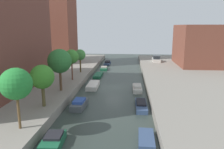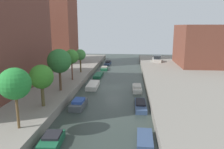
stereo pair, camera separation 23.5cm
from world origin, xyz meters
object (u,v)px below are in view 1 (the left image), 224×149
Objects in this scene: moored_boat_left_4 at (104,68)px; moored_boat_right_2 at (137,88)px; moored_boat_left_1 at (79,104)px; moored_boat_left_2 at (93,85)px; parked_car at (156,59)px; moored_boat_right_0 at (146,139)px; moored_boat_left_0 at (53,141)px; street_tree_0 at (16,84)px; street_tree_1 at (42,77)px; street_tree_4 at (80,55)px; moored_boat_left_5 at (107,63)px; low_block_right at (201,45)px; moored_boat_left_3 at (98,75)px; street_tree_2 at (60,61)px; apartment_tower_far at (51,4)px; moored_boat_right_1 at (141,105)px; street_tree_3 at (72,57)px.

moored_boat_right_2 is (6.82, -15.48, 0.12)m from moored_boat_left_4.
moored_boat_left_1 reaches higher than moored_boat_left_2.
moored_boat_right_0 is at bearing -97.65° from parked_car.
parked_car is 39.53m from moored_boat_left_0.
street_tree_0 is 18.83m from moored_boat_right_2.
street_tree_1 is 1.06× the size of street_tree_4.
street_tree_4 reaches higher than moored_boat_left_5.
low_block_right is at bearing 6.90° from moored_boat_left_4.
moored_boat_left_3 is (-0.27, 7.48, -0.06)m from moored_boat_left_2.
street_tree_0 is 24.53m from moored_boat_left_3.
moored_boat_left_2 is at bearing 169.34° from moored_boat_right_2.
low_block_right is 26.67m from street_tree_4.
low_block_right is 2.27× the size of street_tree_2.
street_tree_0 is 31.12m from moored_boat_left_4.
apartment_tower_far is at bearing 119.72° from moored_boat_right_0.
street_tree_1 is 12.34m from moored_boat_right_0.
moored_boat_right_2 is (-0.25, 6.86, 0.10)m from moored_boat_right_1.
moored_boat_left_3 is 11.31m from moored_boat_right_2.
street_tree_0 is at bearing -112.93° from moored_boat_left_1.
low_block_right is at bearing 57.47° from moored_boat_left_0.
moored_boat_left_1 reaches higher than moored_boat_left_4.
moored_boat_right_1 is at bearing 38.00° from street_tree_0.
street_tree_2 is at bearing -104.04° from moored_boat_left_3.
moored_boat_left_4 is at bearing 87.28° from moored_boat_left_3.
moored_boat_left_4 reaches higher than moored_boat_left_3.
street_tree_0 is at bearing -90.00° from street_tree_1.
parked_car reaches higher than moored_boat_left_5.
street_tree_0 is 17.36m from moored_boat_left_2.
moored_boat_left_0 reaches higher than moored_boat_left_4.
street_tree_1 is (-24.65, -27.90, -1.14)m from low_block_right.
moored_boat_left_5 is 1.16× the size of moored_boat_right_2.
street_tree_0 is 23.03m from street_tree_4.
low_block_right is 3.97× the size of moored_boat_left_4.
moored_boat_left_3 is (3.18, 12.71, -4.69)m from street_tree_2.
street_tree_2 is 1.24× the size of parked_car.
moored_boat_right_0 is at bearing -113.17° from low_block_right.
street_tree_2 is at bearing -100.21° from moored_boat_left_4.
street_tree_4 is at bearing 97.35° from moored_boat_left_0.
street_tree_1 is 1.07× the size of moored_boat_left_5.
street_tree_3 is at bearing 90.00° from street_tree_0.
moored_boat_right_1 is (10.56, -2.93, -4.63)m from street_tree_2.
moored_boat_left_2 is (3.45, 5.22, -4.62)m from street_tree_2.
street_tree_3 is 14.46m from moored_boat_right_1.
moored_boat_right_1 is at bearing -119.50° from low_block_right.
street_tree_2 reaches higher than street_tree_1.
moored_boat_left_0 reaches higher than moored_boat_left_2.
moored_boat_right_0 is (19.97, -34.98, -14.26)m from apartment_tower_far.
moored_boat_right_2 is at bearing 55.69° from street_tree_0.
street_tree_2 reaches higher than street_tree_3.
moored_boat_left_5 is at bearing 89.31° from moored_boat_left_0.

